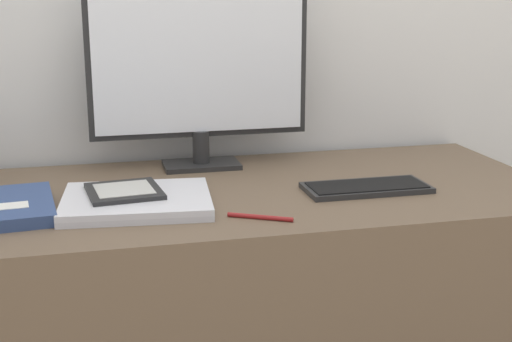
{
  "coord_description": "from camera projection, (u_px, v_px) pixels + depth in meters",
  "views": [
    {
      "loc": [
        -0.3,
        -1.27,
        1.19
      ],
      "look_at": [
        0.05,
        0.14,
        0.81
      ],
      "focal_mm": 50.0,
      "sensor_mm": 36.0,
      "label": 1
    }
  ],
  "objects": [
    {
      "name": "keyboard",
      "position": [
        366.0,
        187.0,
        1.57
      ],
      "size": [
        0.27,
        0.12,
        0.01
      ],
      "color": "#282828",
      "rests_on": "desk"
    },
    {
      "name": "notebook",
      "position": [
        2.0,
        208.0,
        1.41
      ],
      "size": [
        0.22,
        0.27,
        0.03
      ],
      "color": "#334775",
      "rests_on": "desk"
    },
    {
      "name": "pen",
      "position": [
        260.0,
        217.0,
        1.38
      ],
      "size": [
        0.12,
        0.07,
        0.01
      ],
      "color": "maroon",
      "rests_on": "desk"
    },
    {
      "name": "laptop",
      "position": [
        137.0,
        201.0,
        1.45
      ],
      "size": [
        0.32,
        0.27,
        0.02
      ],
      "color": "silver",
      "rests_on": "desk"
    },
    {
      "name": "ereader",
      "position": [
        124.0,
        191.0,
        1.46
      ],
      "size": [
        0.16,
        0.17,
        0.01
      ],
      "color": "black",
      "rests_on": "laptop"
    },
    {
      "name": "monitor",
      "position": [
        199.0,
        73.0,
        1.71
      ],
      "size": [
        0.53,
        0.11,
        0.43
      ],
      "color": "#262626",
      "rests_on": "desk"
    }
  ]
}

